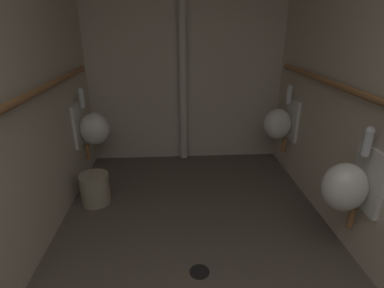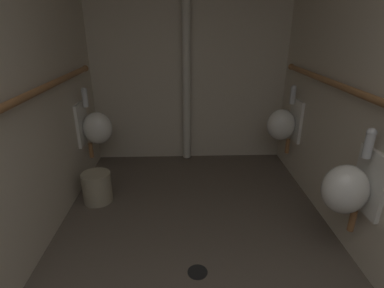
% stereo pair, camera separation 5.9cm
% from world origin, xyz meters
% --- Properties ---
extents(floor, '(2.40, 3.88, 0.08)m').
position_xyz_m(floor, '(0.00, 1.88, -0.04)').
color(floor, brown).
rests_on(floor, ground).
extents(wall_back, '(2.40, 0.06, 2.67)m').
position_xyz_m(wall_back, '(0.00, 3.79, 1.33)').
color(wall_back, beige).
rests_on(wall_back, ground).
extents(urinal_left_mid, '(0.32, 0.30, 0.76)m').
position_xyz_m(urinal_left_mid, '(-0.99, 3.20, 0.60)').
color(urinal_left_mid, silver).
extents(urinal_right_mid, '(0.32, 0.30, 0.76)m').
position_xyz_m(urinal_right_mid, '(0.99, 1.89, 0.60)').
color(urinal_right_mid, silver).
extents(urinal_right_far, '(0.32, 0.30, 0.76)m').
position_xyz_m(urinal_right_far, '(0.99, 3.24, 0.60)').
color(urinal_right_far, silver).
extents(supply_pipe_left, '(0.06, 3.11, 0.06)m').
position_xyz_m(supply_pipe_left, '(-1.08, 1.88, 1.17)').
color(supply_pipe_left, '#936038').
extents(supply_pipe_right, '(0.06, 3.12, 0.06)m').
position_xyz_m(supply_pipe_right, '(1.08, 1.91, 1.17)').
color(supply_pipe_right, '#936038').
extents(standpipe_back_wall, '(0.09, 0.09, 2.62)m').
position_xyz_m(standpipe_back_wall, '(-0.04, 3.68, 1.33)').
color(standpipe_back_wall, beige).
rests_on(standpipe_back_wall, ground).
extents(floor_drain, '(0.14, 0.14, 0.01)m').
position_xyz_m(floor_drain, '(-0.00, 1.80, 0.00)').
color(floor_drain, black).
rests_on(floor_drain, ground).
extents(waste_bin, '(0.27, 0.27, 0.29)m').
position_xyz_m(waste_bin, '(-0.91, 2.74, 0.15)').
color(waste_bin, '#9E937A').
rests_on(waste_bin, ground).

